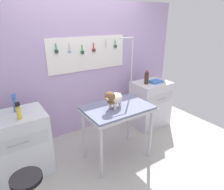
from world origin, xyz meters
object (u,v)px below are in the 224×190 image
at_px(grooming_table, 117,112).
at_px(cabinet_right, 150,104).
at_px(spray_bottle_tall, 15,104).
at_px(grooming_arm, 130,94).
at_px(counter_left, 17,145).
at_px(dog, 113,99).
at_px(soda_bottle, 146,78).
at_px(stool, 27,184).

height_order(grooming_table, cabinet_right, cabinet_right).
bearing_deg(spray_bottle_tall, grooming_arm, -6.91).
bearing_deg(counter_left, dog, -20.79).
bearing_deg(grooming_table, cabinet_right, 23.79).
bearing_deg(grooming_arm, cabinet_right, 14.09).
bearing_deg(soda_bottle, grooming_arm, -163.06).
bearing_deg(counter_left, soda_bottle, 0.88).
xyz_separation_m(spray_bottle_tall, soda_bottle, (2.20, -0.06, 0.01)).
height_order(stool, spray_bottle_tall, spray_bottle_tall).
bearing_deg(stool, counter_left, 88.04).
relative_size(cabinet_right, soda_bottle, 3.49).
bearing_deg(soda_bottle, spray_bottle_tall, 178.38).
xyz_separation_m(dog, counter_left, (-1.22, 0.46, -0.56)).
relative_size(counter_left, stool, 1.68).
bearing_deg(dog, grooming_table, 10.20).
xyz_separation_m(dog, cabinet_right, (1.21, 0.51, -0.55)).
relative_size(dog, soda_bottle, 1.45).
relative_size(grooming_table, spray_bottle_tall, 3.97).
height_order(grooming_table, spray_bottle_tall, spray_bottle_tall).
xyz_separation_m(grooming_arm, spray_bottle_tall, (-1.72, 0.21, 0.17)).
bearing_deg(cabinet_right, spray_bottle_tall, 178.81).
height_order(dog, stool, dog).
distance_m(spray_bottle_tall, soda_bottle, 2.20).
relative_size(grooming_table, grooming_arm, 0.56).
bearing_deg(stool, soda_bottle, 18.92).
height_order(grooming_table, stool, grooming_table).
xyz_separation_m(counter_left, spray_bottle_tall, (0.08, 0.10, 0.54)).
distance_m(cabinet_right, soda_bottle, 0.58).
relative_size(cabinet_right, spray_bottle_tall, 3.59).
height_order(grooming_table, grooming_arm, grooming_arm).
distance_m(cabinet_right, stool, 2.59).
relative_size(stool, spray_bottle_tall, 2.14).
xyz_separation_m(grooming_table, dog, (-0.08, -0.01, 0.24)).
distance_m(stool, spray_bottle_tall, 1.02).
height_order(grooming_table, soda_bottle, soda_bottle).
relative_size(grooming_table, dog, 2.66).
height_order(cabinet_right, soda_bottle, soda_bottle).
height_order(grooming_table, dog, dog).
xyz_separation_m(stool, spray_bottle_tall, (0.10, 0.85, 0.56)).
bearing_deg(stool, dog, 13.05).
bearing_deg(dog, soda_bottle, 25.37).
distance_m(grooming_arm, spray_bottle_tall, 1.74).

